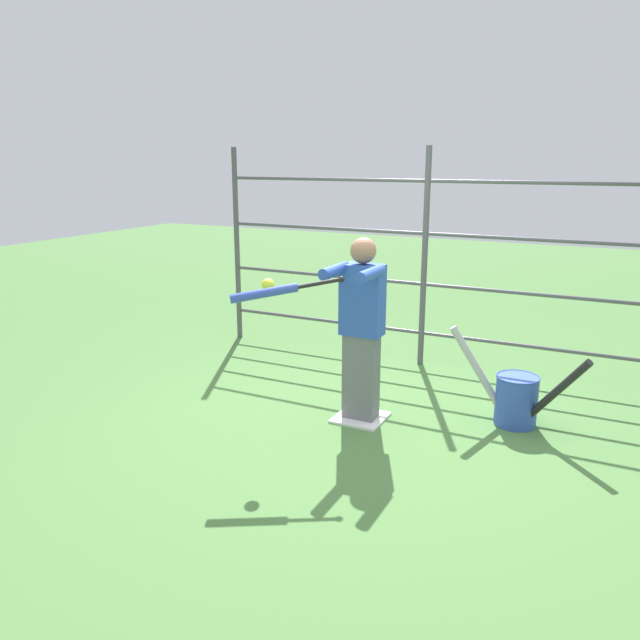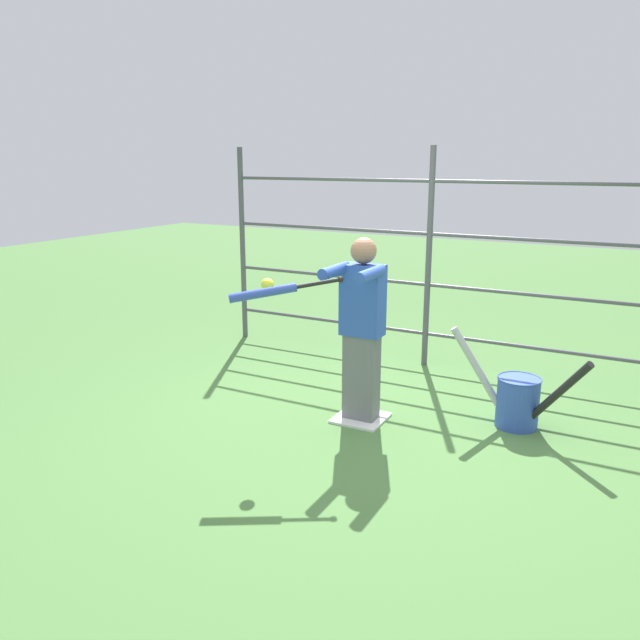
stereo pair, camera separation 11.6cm
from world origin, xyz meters
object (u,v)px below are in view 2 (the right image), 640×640
object	(u,v)px
softball_in_flight	(267,285)
baseball_bat_swinging	(273,291)
batter	(362,325)
bat_bucket	(517,400)

from	to	relation	value
softball_in_flight	baseball_bat_swinging	bearing A→B (deg)	134.35
batter	softball_in_flight	size ratio (longest dim) A/B	15.66
baseball_bat_swinging	bat_bucket	bearing A→B (deg)	-143.40
softball_in_flight	bat_bucket	xyz separation A→B (m)	(-1.68, -1.01, -0.96)
batter	bat_bucket	distance (m)	1.38
bat_bucket	batter	bearing A→B (deg)	21.83
baseball_bat_swinging	bat_bucket	distance (m)	2.15
baseball_bat_swinging	softball_in_flight	bearing A→B (deg)	-45.65
softball_in_flight	bat_bucket	bearing A→B (deg)	-148.91
baseball_bat_swinging	softball_in_flight	world-z (taller)	baseball_bat_swinging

